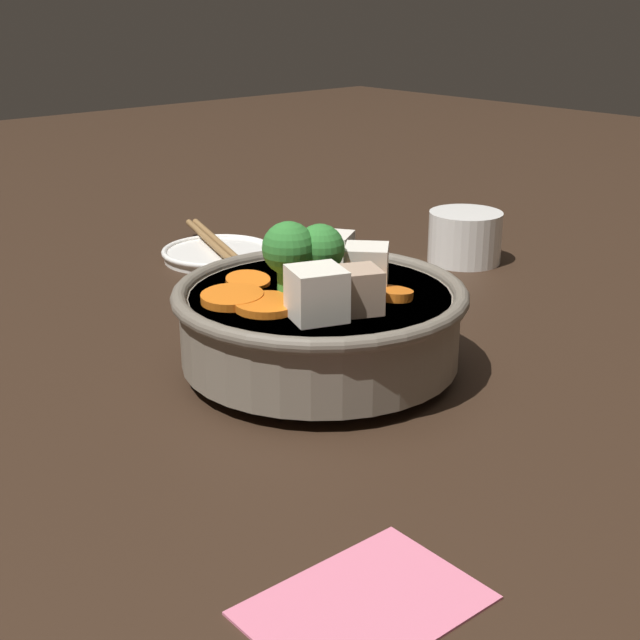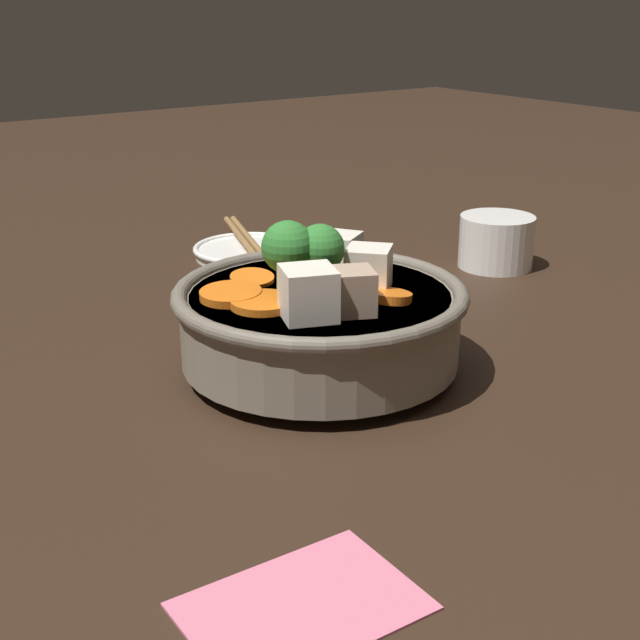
{
  "view_description": "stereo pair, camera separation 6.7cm",
  "coord_description": "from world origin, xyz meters",
  "px_view_note": "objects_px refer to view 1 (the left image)",
  "views": [
    {
      "loc": [
        -0.42,
        -0.47,
        0.28
      ],
      "look_at": [
        0.0,
        0.0,
        0.04
      ],
      "focal_mm": 50.0,
      "sensor_mm": 36.0,
      "label": 1
    },
    {
      "loc": [
        -0.36,
        -0.51,
        0.28
      ],
      "look_at": [
        0.0,
        0.0,
        0.04
      ],
      "focal_mm": 50.0,
      "sensor_mm": 36.0,
      "label": 2
    }
  ],
  "objects_px": {
    "side_saucer": "(218,253)",
    "chopsticks_pair": "(218,245)",
    "stirfry_bowl": "(320,316)",
    "tea_cup": "(465,237)"
  },
  "relations": [
    {
      "from": "side_saucer",
      "to": "chopsticks_pair",
      "type": "height_order",
      "value": "chopsticks_pair"
    },
    {
      "from": "stirfry_bowl",
      "to": "tea_cup",
      "type": "xyz_separation_m",
      "value": [
        0.31,
        0.11,
        -0.02
      ]
    },
    {
      "from": "tea_cup",
      "to": "chopsticks_pair",
      "type": "bearing_deg",
      "value": 136.62
    },
    {
      "from": "side_saucer",
      "to": "stirfry_bowl",
      "type": "bearing_deg",
      "value": -111.59
    },
    {
      "from": "tea_cup",
      "to": "chopsticks_pair",
      "type": "relative_size",
      "value": 0.37
    },
    {
      "from": "side_saucer",
      "to": "tea_cup",
      "type": "height_order",
      "value": "tea_cup"
    },
    {
      "from": "side_saucer",
      "to": "chopsticks_pair",
      "type": "xyz_separation_m",
      "value": [
        0.0,
        -0.0,
        0.01
      ]
    },
    {
      "from": "side_saucer",
      "to": "tea_cup",
      "type": "bearing_deg",
      "value": -43.38
    },
    {
      "from": "tea_cup",
      "to": "chopsticks_pair",
      "type": "distance_m",
      "value": 0.26
    },
    {
      "from": "chopsticks_pair",
      "to": "tea_cup",
      "type": "bearing_deg",
      "value": -43.38
    }
  ]
}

